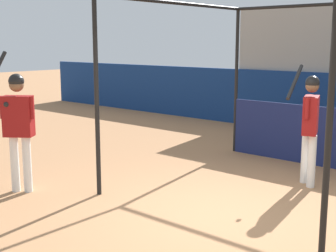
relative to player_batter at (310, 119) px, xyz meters
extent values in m
plane|color=#A8754C|center=(-0.27, -2.15, -1.09)|extent=(60.00, 60.00, 0.00)
cube|color=maroon|center=(-3.30, 4.74, 0.52)|extent=(0.45, 0.40, 0.10)
cube|color=maroon|center=(-3.30, 4.92, 0.75)|extent=(0.45, 0.06, 0.40)
cube|color=maroon|center=(-2.75, 4.74, 0.52)|extent=(0.45, 0.40, 0.10)
cube|color=maroon|center=(-2.75, 4.92, 0.75)|extent=(0.45, 0.06, 0.40)
cube|color=maroon|center=(-2.20, 4.74, 0.52)|extent=(0.45, 0.40, 0.10)
cube|color=maroon|center=(-2.20, 4.92, 0.75)|extent=(0.45, 0.06, 0.40)
cube|color=maroon|center=(-1.65, 4.74, 0.52)|extent=(0.45, 0.40, 0.10)
cube|color=maroon|center=(-1.65, 4.92, 0.75)|extent=(0.45, 0.06, 0.40)
cube|color=maroon|center=(-3.30, 5.54, 0.92)|extent=(0.45, 0.40, 0.10)
cube|color=maroon|center=(-3.30, 5.72, 1.15)|extent=(0.45, 0.06, 0.40)
cube|color=maroon|center=(-2.75, 5.54, 0.92)|extent=(0.45, 0.40, 0.10)
cube|color=maroon|center=(-2.75, 5.72, 1.15)|extent=(0.45, 0.06, 0.40)
cube|color=maroon|center=(-2.20, 5.54, 0.92)|extent=(0.45, 0.40, 0.10)
cube|color=maroon|center=(-2.20, 5.72, 1.15)|extent=(0.45, 0.06, 0.40)
cube|color=maroon|center=(-3.30, 6.34, 1.32)|extent=(0.45, 0.40, 0.10)
cube|color=maroon|center=(-3.30, 6.52, 1.55)|extent=(0.45, 0.06, 0.40)
cube|color=maroon|center=(-2.75, 6.34, 1.32)|extent=(0.45, 0.40, 0.10)
cube|color=maroon|center=(-2.75, 6.52, 1.55)|extent=(0.45, 0.06, 0.40)
cube|color=maroon|center=(-2.20, 6.34, 1.32)|extent=(0.45, 0.40, 0.10)
cube|color=maroon|center=(-2.20, 6.52, 1.55)|extent=(0.45, 0.06, 0.40)
cube|color=maroon|center=(-3.30, 7.14, 1.72)|extent=(0.45, 0.40, 0.10)
cube|color=maroon|center=(-3.30, 7.32, 1.95)|extent=(0.45, 0.06, 0.40)
cube|color=maroon|center=(-2.75, 7.14, 1.72)|extent=(0.45, 0.40, 0.10)
cube|color=maroon|center=(-2.75, 7.32, 1.95)|extent=(0.45, 0.06, 0.40)
cylinder|color=black|center=(-2.21, -2.56, 0.40)|extent=(0.07, 0.07, 2.98)
cylinder|color=black|center=(1.32, -2.56, 0.40)|extent=(0.07, 0.07, 2.98)
cylinder|color=black|center=(-2.21, 1.27, 0.40)|extent=(0.07, 0.07, 2.98)
cylinder|color=black|center=(-2.21, -0.64, 1.89)|extent=(0.06, 3.83, 0.06)
cylinder|color=black|center=(-0.45, 1.27, 1.89)|extent=(3.53, 0.06, 0.06)
cube|color=navy|center=(-0.45, 1.25, -0.52)|extent=(3.46, 0.03, 1.13)
cylinder|color=white|center=(0.10, -0.09, -0.66)|extent=(0.17, 0.17, 0.86)
cylinder|color=white|center=(-0.08, 0.08, -0.66)|extent=(0.17, 0.17, 0.86)
cube|color=maroon|center=(0.01, 0.00, 0.07)|extent=(0.37, 0.53, 0.61)
sphere|color=brown|center=(0.01, 0.00, 0.54)|extent=(0.21, 0.21, 0.21)
sphere|color=black|center=(0.01, 0.00, 0.59)|extent=(0.22, 0.22, 0.22)
cylinder|color=maroon|center=(0.06, -0.26, 0.21)|extent=(0.09, 0.09, 0.33)
cylinder|color=maroon|center=(-0.11, 0.22, 0.21)|extent=(0.09, 0.09, 0.33)
cylinder|color=black|center=(-0.37, 0.16, 0.57)|extent=(0.18, 0.75, 0.55)
sphere|color=black|center=(-0.02, 0.22, 0.32)|extent=(0.08, 0.08, 0.08)
cylinder|color=white|center=(-3.15, -3.20, -0.65)|extent=(0.18, 0.18, 0.88)
cylinder|color=white|center=(-3.31, -3.31, -0.65)|extent=(0.18, 0.18, 0.88)
cube|color=maroon|center=(-3.23, -3.25, 0.11)|extent=(0.49, 0.44, 0.63)
sphere|color=brown|center=(-3.23, -3.25, 0.59)|extent=(0.22, 0.22, 0.22)
sphere|color=black|center=(-3.23, -3.25, 0.64)|extent=(0.23, 0.23, 0.23)
cylinder|color=maroon|center=(-3.02, -3.15, 0.25)|extent=(0.10, 0.10, 0.34)
cylinder|color=maroon|center=(-3.40, -3.42, 0.25)|extent=(0.10, 0.10, 0.34)
sphere|color=black|center=(-3.28, -3.41, 0.30)|extent=(0.08, 0.08, 0.08)
camera|label=1|loc=(3.09, -7.11, 1.22)|focal=50.00mm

